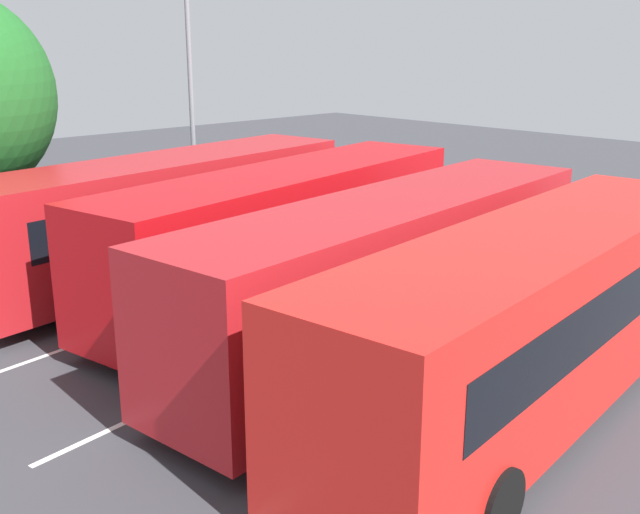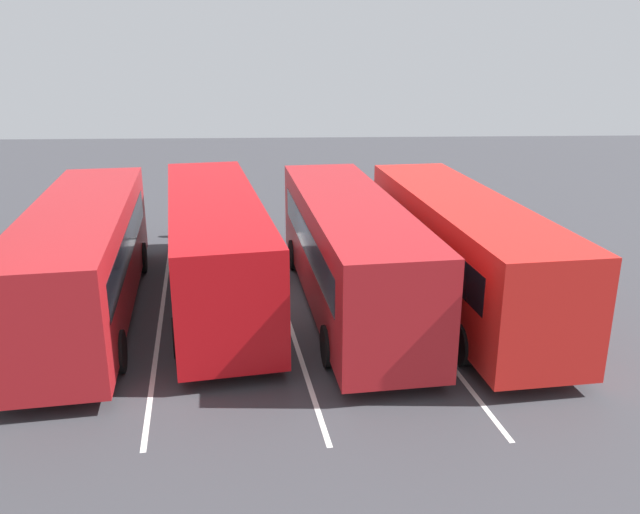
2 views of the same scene
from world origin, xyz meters
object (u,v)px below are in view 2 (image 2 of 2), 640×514
Objects in this scene: bus_center_right at (215,243)px; bus_far_left at (460,247)px; bus_far_right at (84,256)px; bus_center_left at (349,248)px; pedestrian at (200,211)px.

bus_far_left is at bearing -105.64° from bus_center_right.
bus_far_left and bus_far_right have the same top height.
bus_far_right is at bearing 86.59° from bus_center_left.
bus_center_left is at bearing 82.76° from bus_far_left.
bus_center_left is at bearing -94.88° from bus_far_right.
bus_center_right is 6.99m from pedestrian.
pedestrian is at bearing 29.06° from bus_center_left.
bus_far_left is 6.31× the size of pedestrian.
bus_center_left is (0.05, 3.25, 0.00)m from bus_far_left.
bus_far_left is 7.21m from bus_center_right.
bus_far_right reaches higher than pedestrian.
bus_far_left is 1.00× the size of bus_center_right.
bus_far_right is at bearing 85.42° from bus_far_left.
bus_center_left and bus_center_right have the same top height.
pedestrian is (7.48, 5.31, -0.72)m from bus_center_left.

